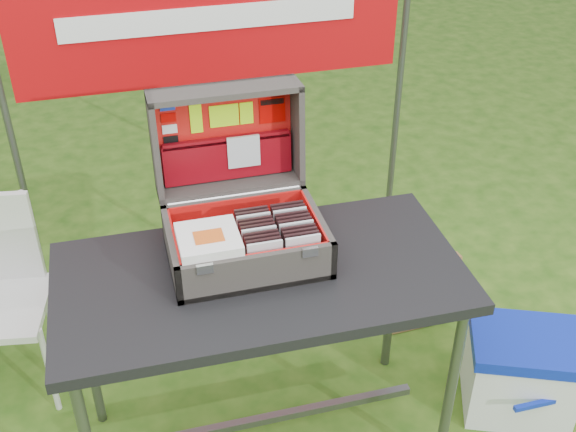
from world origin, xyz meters
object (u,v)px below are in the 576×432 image
object	(u,v)px
table	(263,364)
cooler	(520,373)
suitcase	(240,186)
cardboard_box	(424,293)

from	to	relation	value
table	cooler	size ratio (longest dim) A/B	3.15
suitcase	cardboard_box	bearing A→B (deg)	20.32
table	suitcase	world-z (taller)	suitcase
suitcase	cooler	distance (m)	1.37
suitcase	table	bearing A→B (deg)	-80.12
cooler	suitcase	bearing A→B (deg)	-170.00
cooler	cardboard_box	size ratio (longest dim) A/B	1.22
suitcase	cardboard_box	size ratio (longest dim) A/B	1.52
table	cooler	distance (m)	1.03
cooler	cardboard_box	bearing A→B (deg)	128.48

